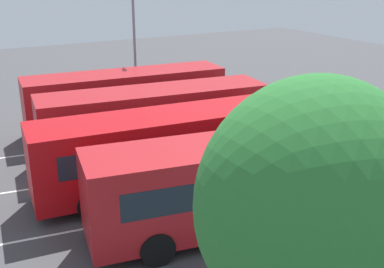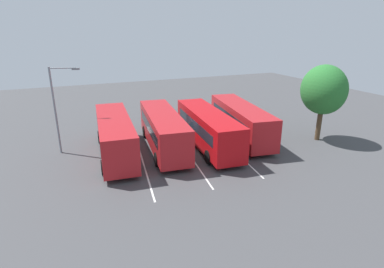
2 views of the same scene
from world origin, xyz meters
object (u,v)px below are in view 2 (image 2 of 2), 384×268
(bus_far_left, at_px, (241,120))
(pedestrian, at_px, (184,111))
(bus_center_left, at_px, (208,128))
(street_lamp, at_px, (57,105))
(depot_tree, at_px, (324,90))
(bus_center_right, at_px, (163,129))
(bus_far_right, at_px, (115,135))

(bus_far_left, bearing_deg, pedestrian, 27.82)
(bus_center_left, bearing_deg, street_lamp, 78.81)
(street_lamp, bearing_deg, depot_tree, 2.47)
(bus_center_right, xyz_separation_m, pedestrian, (7.46, -4.87, -0.71))
(bus_center_right, distance_m, pedestrian, 8.94)
(pedestrian, bearing_deg, bus_center_left, -43.10)
(bus_far_right, bearing_deg, bus_far_left, -86.82)
(bus_center_left, relative_size, street_lamp, 1.52)
(bus_center_left, relative_size, depot_tree, 1.56)
(bus_far_right, relative_size, pedestrian, 6.15)
(bus_center_left, height_order, bus_far_right, same)
(bus_center_left, distance_m, depot_tree, 10.83)
(bus_center_right, xyz_separation_m, street_lamp, (2.37, 7.92, 2.33))
(bus_far_left, distance_m, street_lamp, 15.75)
(pedestrian, bearing_deg, bus_far_left, -16.25)
(street_lamp, height_order, depot_tree, street_lamp)
(bus_center_left, xyz_separation_m, bus_far_right, (1.26, 7.62, 0.00))
(bus_far_left, height_order, bus_center_right, same)
(bus_center_left, xyz_separation_m, street_lamp, (3.45, 11.55, 2.33))
(bus_center_right, height_order, street_lamp, street_lamp)
(bus_far_left, height_order, pedestrian, bus_far_left)
(street_lamp, bearing_deg, bus_far_left, 7.86)
(bus_center_left, xyz_separation_m, bus_center_right, (1.07, 3.63, 0.00))
(bus_center_right, relative_size, pedestrian, 6.18)
(bus_far_left, height_order, bus_center_left, same)
(bus_center_right, bearing_deg, bus_far_left, -84.56)
(street_lamp, bearing_deg, bus_center_right, 0.69)
(bus_far_left, bearing_deg, bus_center_left, 112.18)
(bus_center_left, height_order, street_lamp, street_lamp)
(bus_center_left, bearing_deg, bus_center_right, 78.93)
(bus_far_left, xyz_separation_m, bus_far_right, (0.39, 11.43, 0.00))
(bus_center_right, bearing_deg, street_lamp, 80.31)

